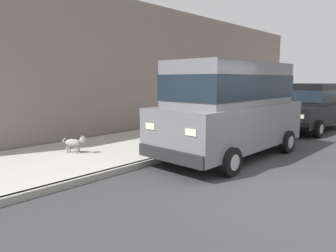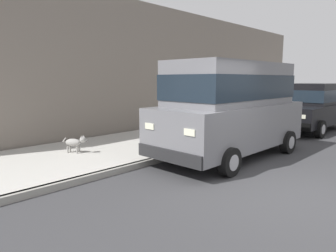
% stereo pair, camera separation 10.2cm
% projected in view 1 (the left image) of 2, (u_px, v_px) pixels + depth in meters
% --- Properties ---
extents(ground_plane, '(80.00, 80.00, 0.00)m').
position_uv_depth(ground_plane, '(286.00, 192.00, 5.77)').
color(ground_plane, '#38383A').
extents(curb, '(0.16, 64.00, 0.14)m').
position_uv_depth(curb, '(163.00, 158.00, 7.92)').
color(curb, gray).
rests_on(curb, ground).
extents(sidewalk, '(3.60, 64.00, 0.14)m').
position_uv_depth(sidewalk, '(119.00, 148.00, 9.13)').
color(sidewalk, '#B7B5AD').
rests_on(sidewalk, ground).
extents(car_grey_van, '(2.17, 4.92, 2.52)m').
position_uv_depth(car_grey_van, '(231.00, 105.00, 8.21)').
color(car_grey_van, slate).
rests_on(car_grey_van, ground).
extents(car_black_sedan, '(2.13, 4.65, 1.92)m').
position_uv_depth(car_black_sedan, '(309.00, 106.00, 12.64)').
color(car_black_sedan, black).
rests_on(car_black_sedan, ground).
extents(dog_grey, '(0.68, 0.45, 0.49)m').
position_uv_depth(dog_grey, '(75.00, 142.00, 8.16)').
color(dog_grey, '#999691').
rests_on(dog_grey, sidewalk).
extents(building_facade, '(0.50, 20.00, 4.99)m').
position_uv_depth(building_facade, '(180.00, 70.00, 13.95)').
color(building_facade, slate).
rests_on(building_facade, ground).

